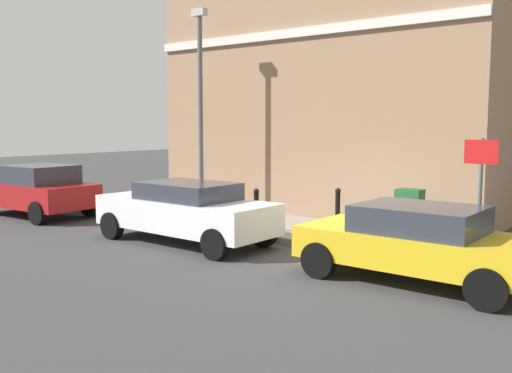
% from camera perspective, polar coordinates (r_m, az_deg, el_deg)
% --- Properties ---
extents(ground, '(80.00, 80.00, 0.00)m').
position_cam_1_polar(ground, '(11.58, 7.97, -7.21)').
color(ground, '#38383A').
extents(sidewalk, '(2.77, 30.00, 0.15)m').
position_cam_1_polar(sidewalk, '(16.57, -7.23, -2.85)').
color(sidewalk, gray).
rests_on(sidewalk, ground).
extents(corner_building, '(7.92, 10.09, 9.06)m').
position_cam_1_polar(corner_building, '(19.06, 10.74, 11.71)').
color(corner_building, '#937256').
rests_on(corner_building, ground).
extents(car_yellow, '(1.94, 3.99, 1.33)m').
position_cam_1_polar(car_yellow, '(10.02, 16.00, -5.36)').
color(car_yellow, gold).
rests_on(car_yellow, ground).
extents(car_white, '(1.89, 4.47, 1.39)m').
position_cam_1_polar(car_white, '(12.89, -7.16, -2.43)').
color(car_white, silver).
rests_on(car_white, ground).
extents(car_red, '(2.01, 3.96, 1.52)m').
position_cam_1_polar(car_red, '(17.77, -21.40, -0.31)').
color(car_red, maroon).
rests_on(car_red, ground).
extents(utility_cabinet, '(0.46, 0.61, 1.15)m').
position_cam_1_polar(utility_cabinet, '(12.71, 15.27, -3.03)').
color(utility_cabinet, '#1E4C28').
rests_on(utility_cabinet, sidewalk).
extents(bollard_near_cabinet, '(0.14, 0.14, 1.04)m').
position_cam_1_polar(bollard_near_cabinet, '(13.57, 8.29, -2.19)').
color(bollard_near_cabinet, black).
rests_on(bollard_near_cabinet, sidewalk).
extents(bollard_far_kerb, '(0.14, 0.14, 1.04)m').
position_cam_1_polar(bollard_far_kerb, '(13.35, 0.03, -2.26)').
color(bollard_far_kerb, black).
rests_on(bollard_far_kerb, sidewalk).
extents(street_sign, '(0.08, 0.60, 2.30)m').
position_cam_1_polar(street_sign, '(11.03, 21.81, 0.49)').
color(street_sign, '#59595B').
rests_on(street_sign, sidewalk).
extents(lamppost, '(0.20, 0.44, 5.72)m').
position_cam_1_polar(lamppost, '(15.97, -5.67, 8.45)').
color(lamppost, '#59595B').
rests_on(lamppost, sidewalk).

